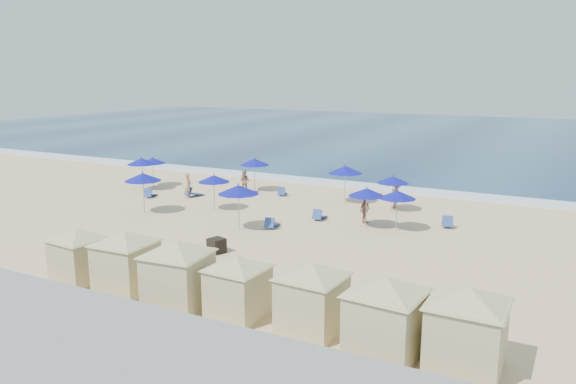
# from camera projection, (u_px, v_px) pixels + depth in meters

# --- Properties ---
(ground) EXTENTS (160.00, 160.00, 0.00)m
(ground) POSITION_uv_depth(u_px,v_px,m) (251.00, 234.00, 30.82)
(ground) COLOR beige
(ground) RESTS_ON ground
(ocean) EXTENTS (160.00, 80.00, 0.06)m
(ocean) POSITION_uv_depth(u_px,v_px,m) (456.00, 136.00, 78.42)
(ocean) COLOR navy
(ocean) RESTS_ON ground
(surf_line) EXTENTS (160.00, 2.50, 0.08)m
(surf_line) POSITION_uv_depth(u_px,v_px,m) (354.00, 185.00, 44.23)
(surf_line) COLOR white
(surf_line) RESTS_ON ground
(seawall) EXTENTS (160.00, 6.10, 1.22)m
(seawall) POSITION_uv_depth(u_px,v_px,m) (43.00, 315.00, 19.01)
(seawall) COLOR gray
(seawall) RESTS_ON ground
(trash_bin) EXTENTS (0.91, 0.91, 0.72)m
(trash_bin) POSITION_uv_depth(u_px,v_px,m) (217.00, 246.00, 27.60)
(trash_bin) COLOR black
(trash_bin) RESTS_ON ground
(cabana_0) EXTENTS (4.05, 4.05, 2.55)m
(cabana_0) POSITION_uv_depth(u_px,v_px,m) (79.00, 248.00, 23.58)
(cabana_0) COLOR #C6B787
(cabana_0) RESTS_ON ground
(cabana_1) EXTENTS (4.43, 4.43, 2.78)m
(cabana_1) POSITION_uv_depth(u_px,v_px,m) (126.00, 253.00, 22.50)
(cabana_1) COLOR #C6B787
(cabana_1) RESTS_ON ground
(cabana_2) EXTENTS (4.56, 4.56, 2.87)m
(cabana_2) POSITION_uv_depth(u_px,v_px,m) (178.00, 265.00, 20.93)
(cabana_2) COLOR #C6B787
(cabana_2) RESTS_ON ground
(cabana_3) EXTENTS (4.05, 4.05, 2.54)m
(cabana_3) POSITION_uv_depth(u_px,v_px,m) (238.00, 279.00, 20.10)
(cabana_3) COLOR #C6B787
(cabana_3) RESTS_ON ground
(cabana_4) EXTENTS (4.30, 4.30, 2.70)m
(cabana_4) POSITION_uv_depth(u_px,v_px,m) (312.00, 288.00, 18.95)
(cabana_4) COLOR #C6B787
(cabana_4) RESTS_ON ground
(cabana_5) EXTENTS (4.55, 4.55, 2.86)m
(cabana_5) POSITION_uv_depth(u_px,v_px,m) (386.00, 306.00, 17.27)
(cabana_5) COLOR #C6B787
(cabana_5) RESTS_ON ground
(cabana_6) EXTENTS (4.61, 4.61, 2.89)m
(cabana_6) POSITION_uv_depth(u_px,v_px,m) (467.00, 318.00, 16.40)
(cabana_6) COLOR #C6B787
(cabana_6) RESTS_ON ground
(umbrella_0) EXTENTS (2.05, 2.05, 2.34)m
(umbrella_0) POSITION_uv_depth(u_px,v_px,m) (153.00, 161.00, 43.50)
(umbrella_0) COLOR #A5A8AD
(umbrella_0) RESTS_ON ground
(umbrella_1) EXTENTS (2.23, 2.23, 2.54)m
(umbrella_1) POSITION_uv_depth(u_px,v_px,m) (142.00, 161.00, 42.08)
(umbrella_1) COLOR #A5A8AD
(umbrella_1) RESTS_ON ground
(umbrella_2) EXTENTS (2.34, 2.34, 2.66)m
(umbrella_2) POSITION_uv_depth(u_px,v_px,m) (143.00, 177.00, 35.10)
(umbrella_2) COLOR #A5A8AD
(umbrella_2) RESTS_ON ground
(umbrella_3) EXTENTS (2.25, 2.25, 2.56)m
(umbrella_3) POSITION_uv_depth(u_px,v_px,m) (254.00, 162.00, 41.65)
(umbrella_3) COLOR #A5A8AD
(umbrella_3) RESTS_ON ground
(umbrella_4) EXTENTS (2.08, 2.08, 2.37)m
(umbrella_4) POSITION_uv_depth(u_px,v_px,m) (214.00, 179.00, 35.92)
(umbrella_4) COLOR #A5A8AD
(umbrella_4) RESTS_ON ground
(umbrella_5) EXTENTS (2.35, 2.35, 2.67)m
(umbrella_5) POSITION_uv_depth(u_px,v_px,m) (238.00, 190.00, 31.27)
(umbrella_5) COLOR #A5A8AD
(umbrella_5) RESTS_ON ground
(umbrella_6) EXTENTS (2.35, 2.35, 2.67)m
(umbrella_6) POSITION_uv_depth(u_px,v_px,m) (345.00, 170.00, 37.74)
(umbrella_6) COLOR #A5A8AD
(umbrella_6) RESTS_ON ground
(umbrella_7) EXTENTS (2.08, 2.08, 2.37)m
(umbrella_7) POSITION_uv_depth(u_px,v_px,m) (393.00, 180.00, 35.56)
(umbrella_7) COLOR #A5A8AD
(umbrella_7) RESTS_ON ground
(umbrella_8) EXTENTS (2.13, 2.13, 2.42)m
(umbrella_8) POSITION_uv_depth(u_px,v_px,m) (367.00, 192.00, 31.65)
(umbrella_8) COLOR #A5A8AD
(umbrella_8) RESTS_ON ground
(umbrella_9) EXTENTS (2.10, 2.10, 2.39)m
(umbrella_9) POSITION_uv_depth(u_px,v_px,m) (397.00, 195.00, 31.13)
(umbrella_9) COLOR #A5A8AD
(umbrella_9) RESTS_ON ground
(beach_chair_0) EXTENTS (0.96, 1.41, 0.71)m
(beach_chair_0) POSITION_uv_depth(u_px,v_px,m) (150.00, 194.00, 40.00)
(beach_chair_0) COLOR #26448E
(beach_chair_0) RESTS_ON ground
(beach_chair_1) EXTENTS (0.96, 1.50, 0.77)m
(beach_chair_1) POSITION_uv_depth(u_px,v_px,m) (193.00, 193.00, 40.18)
(beach_chair_1) COLOR #26448E
(beach_chair_1) RESTS_ON ground
(beach_chair_2) EXTENTS (0.93, 1.32, 0.67)m
(beach_chair_2) POSITION_uv_depth(u_px,v_px,m) (282.00, 192.00, 40.58)
(beach_chair_2) COLOR #26448E
(beach_chair_2) RESTS_ON ground
(beach_chair_3) EXTENTS (0.78, 1.34, 0.69)m
(beach_chair_3) POSITION_uv_depth(u_px,v_px,m) (271.00, 224.00, 32.01)
(beach_chair_3) COLOR #26448E
(beach_chair_3) RESTS_ON ground
(beach_chair_4) EXTENTS (0.65, 1.32, 0.71)m
(beach_chair_4) POSITION_uv_depth(u_px,v_px,m) (319.00, 216.00, 33.86)
(beach_chair_4) COLOR #26448E
(beach_chair_4) RESTS_ON ground
(beach_chair_5) EXTENTS (0.91, 1.47, 0.75)m
(beach_chair_5) POSITION_uv_depth(u_px,v_px,m) (447.00, 223.00, 32.24)
(beach_chair_5) COLOR #26448E
(beach_chair_5) RESTS_ON ground
(beachgoer_0) EXTENTS (0.68, 0.78, 1.80)m
(beachgoer_0) POSITION_uv_depth(u_px,v_px,m) (188.00, 185.00, 39.69)
(beachgoer_0) COLOR #AB7A5F
(beachgoer_0) RESTS_ON ground
(beachgoer_1) EXTENTS (1.03, 0.92, 1.73)m
(beachgoer_1) POSITION_uv_depth(u_px,v_px,m) (245.00, 182.00, 41.26)
(beachgoer_1) COLOR #AB7A5F
(beachgoer_1) RESTS_ON ground
(beachgoer_2) EXTENTS (0.59, 0.99, 1.59)m
(beachgoer_2) POSITION_uv_depth(u_px,v_px,m) (365.00, 210.00, 32.99)
(beachgoer_2) COLOR #AB7A5F
(beachgoer_2) RESTS_ON ground
(beachgoer_3) EXTENTS (1.30, 1.25, 1.78)m
(beachgoer_3) POSITION_uv_depth(u_px,v_px,m) (397.00, 194.00, 36.74)
(beachgoer_3) COLOR #AB7A5F
(beachgoer_3) RESTS_ON ground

